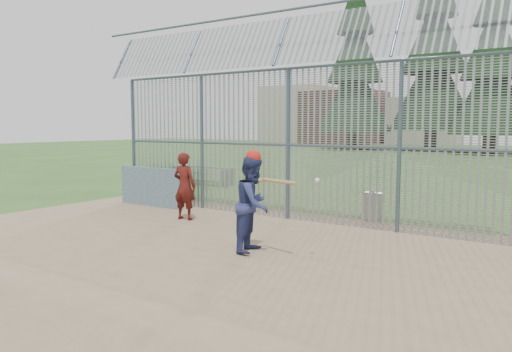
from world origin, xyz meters
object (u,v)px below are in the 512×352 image
Objects in this scene: batter at (253,204)px; bleacher at (202,174)px; dugout_wall at (150,187)px; trash_can at (373,206)px; onlooker at (185,186)px.

batter reaches higher than bleacher.
dugout_wall is 6.78m from trash_can.
batter reaches higher than trash_can.
batter is 0.63× the size of bleacher.
dugout_wall is 6.46m from batter.
batter reaches higher than dugout_wall.
dugout_wall is 6.02m from bleacher.
batter is 2.32× the size of trash_can.
bleacher is at bearing 158.03° from trash_can.
onlooker is 0.60× the size of bleacher.
onlooker is at bearing -52.64° from bleacher.
dugout_wall is 3.05× the size of trash_can.
batter reaches higher than onlooker.
batter is 1.06× the size of onlooker.
batter is at bearing -98.97° from trash_can.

